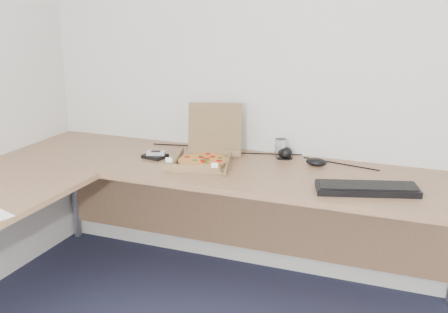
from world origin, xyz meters
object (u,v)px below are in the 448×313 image
at_px(drinking_glass, 280,149).
at_px(keyboard, 367,189).
at_px(desk, 130,188).
at_px(pizza_box, 204,158).
at_px(wallet, 155,156).

bearing_deg(drinking_glass, keyboard, -35.59).
relative_size(desk, pizza_box, 7.23).
bearing_deg(keyboard, desk, 177.83).
bearing_deg(wallet, keyboard, 3.76).
xyz_separation_m(desk, pizza_box, (0.21, 0.42, 0.07)).
bearing_deg(keyboard, drinking_glass, 127.07).
bearing_deg(keyboard, wallet, 156.42).
height_order(desk, pizza_box, pizza_box).
xyz_separation_m(desk, wallet, (-0.09, 0.42, 0.04)).
height_order(desk, drinking_glass, drinking_glass).
bearing_deg(desk, pizza_box, 62.80).
distance_m(pizza_box, wallet, 0.30).
distance_m(pizza_box, drinking_glass, 0.43).
relative_size(keyboard, wallet, 3.90).
bearing_deg(pizza_box, keyboard, -24.13).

